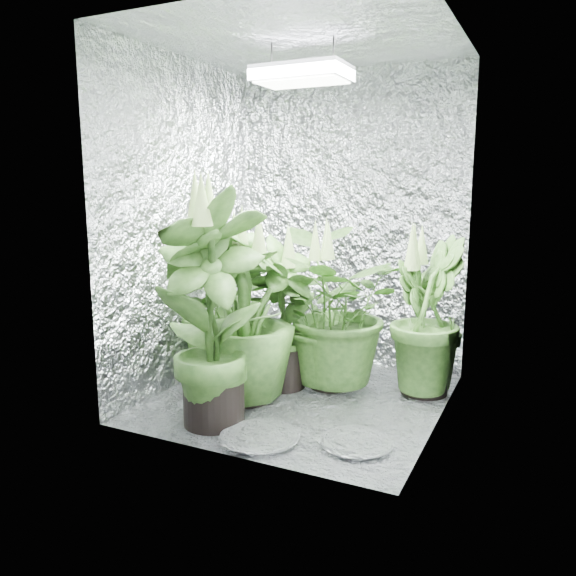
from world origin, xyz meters
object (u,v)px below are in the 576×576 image
(grow_lamp, at_px, (302,74))
(plant_a, at_px, (226,306))
(plant_d, at_px, (246,314))
(plant_f, at_px, (212,310))
(plant_b, at_px, (282,315))
(circulation_fan, at_px, (420,358))
(plant_c, at_px, (427,318))
(plant_e, at_px, (331,310))

(grow_lamp, height_order, plant_a, grow_lamp)
(plant_d, bearing_deg, plant_f, -88.08)
(plant_b, bearing_deg, plant_f, -96.81)
(plant_a, relative_size, plant_b, 0.98)
(plant_a, height_order, circulation_fan, plant_a)
(plant_d, height_order, circulation_fan, plant_d)
(plant_c, xyz_separation_m, circulation_fan, (-0.06, 0.14, -0.30))
(plant_c, distance_m, plant_f, 1.30)
(plant_c, height_order, circulation_fan, plant_c)
(plant_f, bearing_deg, plant_d, 91.92)
(plant_f, bearing_deg, circulation_fan, 51.80)
(plant_b, height_order, plant_f, plant_f)
(plant_a, xyz_separation_m, plant_f, (0.36, -0.71, 0.15))
(plant_b, relative_size, plant_c, 0.99)
(plant_d, bearing_deg, plant_a, 135.11)
(plant_f, xyz_separation_m, circulation_fan, (0.84, 1.07, -0.45))
(plant_a, xyz_separation_m, plant_b, (0.44, -0.06, -0.01))
(plant_c, relative_size, plant_f, 0.77)
(plant_e, height_order, circulation_fan, plant_e)
(plant_c, distance_m, plant_d, 1.08)
(plant_c, relative_size, plant_e, 0.99)
(grow_lamp, xyz_separation_m, plant_d, (-0.28, -0.16, -1.31))
(plant_a, distance_m, plant_e, 0.72)
(plant_f, bearing_deg, plant_c, 45.74)
(plant_e, height_order, plant_f, plant_f)
(plant_c, bearing_deg, plant_d, -148.44)
(plant_d, distance_m, plant_f, 0.38)
(grow_lamp, xyz_separation_m, plant_a, (-0.62, 0.19, -1.36))
(grow_lamp, relative_size, plant_e, 0.48)
(plant_c, bearing_deg, plant_b, -161.61)
(plant_b, height_order, plant_c, plant_c)
(plant_d, bearing_deg, plant_c, 31.56)
(circulation_fan, bearing_deg, plant_c, -86.91)
(grow_lamp, xyz_separation_m, circulation_fan, (0.58, 0.55, -1.66))
(plant_c, distance_m, plant_e, 0.57)
(plant_c, bearing_deg, plant_f, -134.26)
(plant_a, xyz_separation_m, plant_e, (0.71, 0.06, 0.03))
(plant_b, distance_m, plant_f, 0.68)
(plant_a, relative_size, plant_e, 0.96)
(grow_lamp, distance_m, circulation_fan, 1.84)
(grow_lamp, bearing_deg, plant_d, -150.10)
(plant_a, height_order, plant_c, plant_c)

